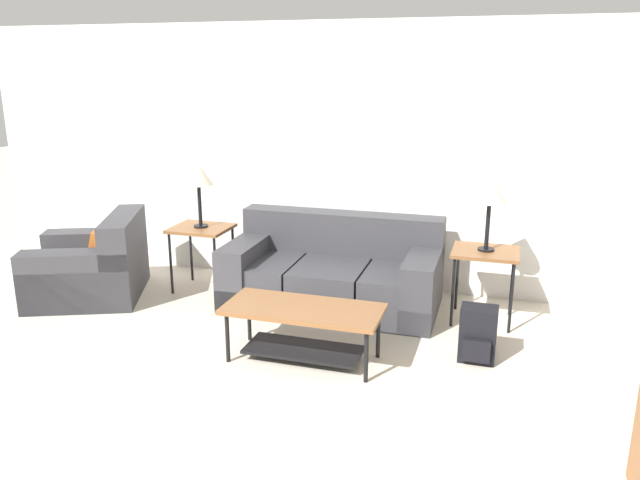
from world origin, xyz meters
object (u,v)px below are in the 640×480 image
backpack (478,335)px  couch (333,275)px  armchair (92,268)px  coffee_table (303,321)px  table_lamp_right (490,192)px  table_lamp_left (198,175)px  side_table_left (201,234)px  side_table_right (485,258)px

backpack → couch: bearing=149.6°
armchair → coffee_table: bearing=-16.4°
armchair → table_lamp_right: table_lamp_right is taller
coffee_table → table_lamp_left: (-1.46, 1.19, 0.84)m
couch → side_table_left: size_ratio=3.03×
coffee_table → couch: bearing=94.9°
armchair → table_lamp_right: bearing=7.4°
armchair → table_lamp_left: 1.38m
couch → table_lamp_left: 1.62m
table_lamp_left → backpack: 3.01m
couch → side_table_right: (1.36, 0.00, 0.29)m
side_table_left → couch: bearing=-0.1°
side_table_left → side_table_right: bearing=0.0°
table_lamp_right → table_lamp_left: bearing=180.0°
armchair → backpack: 3.70m
coffee_table → table_lamp_right: 1.93m
couch → side_table_left: 1.39m
table_lamp_right → side_table_left: bearing=-180.0°
couch → table_lamp_left: table_lamp_left is taller
table_lamp_right → couch: bearing=-179.9°
table_lamp_left → table_lamp_right: same height
armchair → side_table_left: size_ratio=2.03×
side_table_left → backpack: bearing=-16.4°
table_lamp_right → armchair: bearing=-172.6°
side_table_right → coffee_table: bearing=-136.8°
table_lamp_right → coffee_table: bearing=-136.8°
armchair → side_table_left: bearing=26.9°
table_lamp_left → table_lamp_right: (2.72, 0.00, 0.00)m
backpack → side_table_right: bearing=90.8°
armchair → backpack: bearing=-5.1°
coffee_table → table_lamp_right: table_lamp_right is taller
side_table_left → backpack: (2.74, -0.81, -0.37)m
table_lamp_left → coffee_table: bearing=-39.0°
armchair → backpack: (3.68, -0.33, -0.07)m
side_table_left → coffee_table: bearing=-39.0°
table_lamp_right → side_table_right: bearing=-116.6°
side_table_left → table_lamp_left: bearing=104.0°
table_lamp_right → backpack: size_ratio=1.48×
side_table_right → table_lamp_right: table_lamp_right is taller
couch → backpack: 1.59m
coffee_table → side_table_left: size_ratio=1.84×
side_table_left → side_table_right: size_ratio=1.00×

